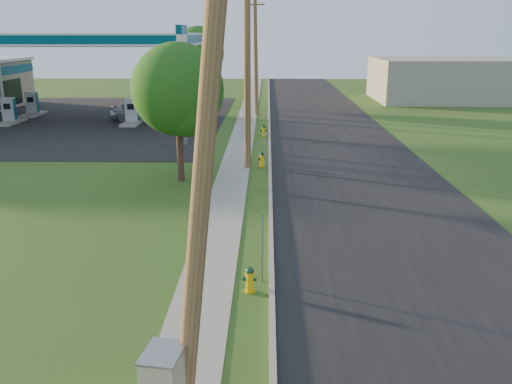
% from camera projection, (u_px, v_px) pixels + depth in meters
% --- Properties ---
extents(ground_plane, '(140.00, 140.00, 0.00)m').
position_uv_depth(ground_plane, '(247.00, 376.00, 10.60)').
color(ground_plane, '#275818').
rests_on(ground_plane, ground).
extents(road, '(8.00, 120.00, 0.02)m').
position_uv_depth(road, '(378.00, 213.00, 20.09)').
color(road, black).
rests_on(road, ground).
extents(curb, '(0.15, 120.00, 0.15)m').
position_uv_depth(curb, '(271.00, 211.00, 20.15)').
color(curb, gray).
rests_on(curb, ground).
extents(sidewalk, '(1.50, 120.00, 0.03)m').
position_uv_depth(sidewalk, '(224.00, 212.00, 20.20)').
color(sidewalk, gray).
rests_on(sidewalk, ground).
extents(forecourt, '(26.00, 28.00, 0.02)m').
position_uv_depth(forecourt, '(55.00, 119.00, 41.59)').
color(forecourt, black).
rests_on(forecourt, ground).
extents(utility_pole_near, '(1.40, 0.32, 9.48)m').
position_uv_depth(utility_pole_near, '(204.00, 146.00, 8.29)').
color(utility_pole_near, brown).
rests_on(utility_pole_near, ground).
extents(utility_pole_mid, '(1.40, 0.32, 9.80)m').
position_uv_depth(utility_pole_mid, '(247.00, 65.00, 25.50)').
color(utility_pole_mid, brown).
rests_on(utility_pole_mid, ground).
extents(utility_pole_far, '(1.40, 0.32, 9.50)m').
position_uv_depth(utility_pole_far, '(256.00, 54.00, 42.79)').
color(utility_pole_far, brown).
rests_on(utility_pole_far, ground).
extents(sign_post_near, '(0.05, 0.04, 2.00)m').
position_uv_depth(sign_post_near, '(262.00, 247.00, 14.33)').
color(sign_post_near, gray).
rests_on(sign_post_near, ground).
extents(sign_post_mid, '(0.05, 0.04, 2.00)m').
position_uv_depth(sign_post_mid, '(265.00, 152.00, 25.64)').
color(sign_post_mid, gray).
rests_on(sign_post_mid, ground).
extents(sign_post_far, '(0.05, 0.04, 2.00)m').
position_uv_depth(sign_post_far, '(266.00, 114.00, 37.34)').
color(sign_post_far, gray).
rests_on(sign_post_far, ground).
extents(gas_canopy, '(18.18, 9.18, 6.40)m').
position_uv_depth(gas_canopy, '(73.00, 40.00, 39.88)').
color(gas_canopy, silver).
rests_on(gas_canopy, ground).
extents(fuel_pump_nw, '(1.20, 3.20, 1.90)m').
position_uv_depth(fuel_pump_nw, '(9.00, 114.00, 39.52)').
color(fuel_pump_nw, gray).
rests_on(fuel_pump_nw, ground).
extents(fuel_pump_ne, '(1.20, 3.20, 1.90)m').
position_uv_depth(fuel_pump_ne, '(132.00, 114.00, 39.34)').
color(fuel_pump_ne, gray).
rests_on(fuel_pump_ne, ground).
extents(fuel_pump_sw, '(1.20, 3.20, 1.90)m').
position_uv_depth(fuel_pump_sw, '(32.00, 107.00, 43.36)').
color(fuel_pump_sw, gray).
rests_on(fuel_pump_sw, ground).
extents(fuel_pump_se, '(1.20, 3.20, 1.90)m').
position_uv_depth(fuel_pump_se, '(144.00, 107.00, 43.17)').
color(fuel_pump_se, gray).
rests_on(fuel_pump_se, ground).
extents(price_pylon, '(0.34, 2.04, 6.85)m').
position_uv_depth(price_pylon, '(182.00, 51.00, 30.71)').
color(price_pylon, gray).
rests_on(price_pylon, ground).
extents(distant_building, '(14.00, 10.00, 4.00)m').
position_uv_depth(distant_building, '(448.00, 80.00, 52.80)').
color(distant_building, '#9D988A').
rests_on(distant_building, ground).
extents(tree_verge, '(4.03, 4.03, 6.10)m').
position_uv_depth(tree_verge, '(180.00, 93.00, 23.38)').
color(tree_verge, '#3A271A').
rests_on(tree_verge, ground).
extents(tree_lot, '(4.63, 4.63, 7.02)m').
position_uv_depth(tree_lot, '(199.00, 54.00, 48.69)').
color(tree_lot, '#3A271A').
rests_on(tree_lot, ground).
extents(hydrant_near, '(0.38, 0.33, 0.72)m').
position_uv_depth(hydrant_near, '(250.00, 279.00, 13.94)').
color(hydrant_near, '#E0AA0B').
rests_on(hydrant_near, ground).
extents(hydrant_mid, '(0.39, 0.35, 0.76)m').
position_uv_depth(hydrant_mid, '(262.00, 159.00, 27.02)').
color(hydrant_mid, yellow).
rests_on(hydrant_mid, ground).
extents(hydrant_far, '(0.42, 0.37, 0.80)m').
position_uv_depth(hydrant_far, '(264.00, 131.00, 34.61)').
color(hydrant_far, yellow).
rests_on(hydrant_far, ground).
extents(car_silver, '(4.45, 1.89, 1.50)m').
position_uv_depth(car_silver, '(140.00, 110.00, 41.05)').
color(car_silver, '#A1A3A9').
rests_on(car_silver, ground).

